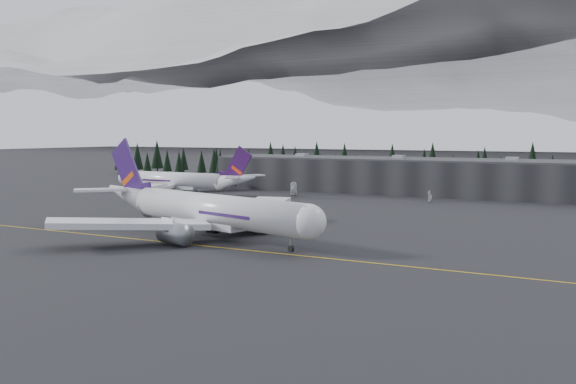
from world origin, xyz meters
The scene contains 8 objects.
ground centered at (0.00, 0.00, 0.00)m, with size 1400.00×1400.00×0.00m, color black.
taxiline centered at (0.00, -2.00, 0.01)m, with size 400.00×0.40×0.02m, color gold.
terminal centered at (0.00, 125.00, 6.30)m, with size 160.00×30.00×12.60m.
treeline centered at (0.00, 162.00, 7.50)m, with size 360.00×20.00×15.00m, color black.
jet_main centered at (-14.83, 7.72, 5.81)m, with size 68.58×62.32×20.59m.
jet_parked centered at (-74.69, 80.15, 4.95)m, with size 59.62×55.07×17.54m.
gse_vehicle_a centered at (-37.81, 94.88, 0.67)m, with size 2.24×4.85×1.35m, color silver.
gse_vehicle_b centered at (10.39, 94.99, 0.66)m, with size 1.55×3.86×1.32m, color silver.
Camera 1 is at (65.58, -102.28, 21.75)m, focal length 40.00 mm.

